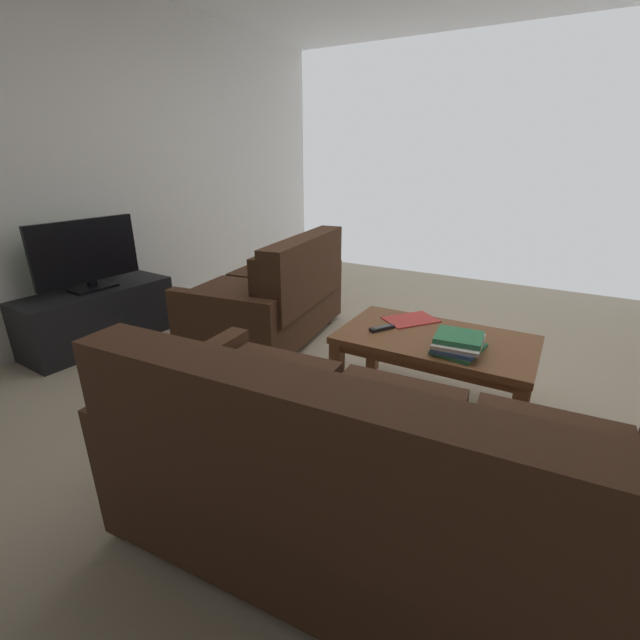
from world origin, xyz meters
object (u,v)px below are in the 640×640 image
object	(u,v)px
loveseat_near	(273,298)
tv_remote	(382,328)
sofa_main	(366,480)
book_stack	(459,343)
coffee_table	(435,348)
tv_stand	(98,316)
loose_magazine	(411,320)
flat_tv	(86,254)

from	to	relation	value
loveseat_near	tv_remote	bearing A→B (deg)	158.58
sofa_main	loveseat_near	distance (m)	2.17
book_stack	tv_remote	bearing A→B (deg)	-8.89
loveseat_near	book_stack	xyz separation A→B (m)	(-1.57, 0.51, 0.15)
loveseat_near	sofa_main	bearing A→B (deg)	134.12
coffee_table	tv_remote	distance (m)	0.32
sofa_main	book_stack	size ratio (longest dim) A/B	5.99
tv_stand	loose_magazine	xyz separation A→B (m)	(-2.36, -0.57, 0.23)
loveseat_near	tv_remote	world-z (taller)	loveseat_near
loveseat_near	book_stack	size ratio (longest dim) A/B	4.48
coffee_table	loose_magazine	xyz separation A→B (m)	(0.21, -0.18, 0.07)
tv_remote	sofa_main	bearing A→B (deg)	109.78
coffee_table	tv_stand	size ratio (longest dim) A/B	0.94
loveseat_near	flat_tv	size ratio (longest dim) A/B	1.78
coffee_table	tv_stand	distance (m)	2.61
tv_remote	flat_tv	bearing A→B (deg)	8.33
loveseat_near	tv_remote	xyz separation A→B (m)	(-1.11, 0.43, 0.11)
loveseat_near	loose_magazine	bearing A→B (deg)	170.78
tv_remote	tv_stand	bearing A→B (deg)	8.36
flat_tv	loose_magazine	xyz separation A→B (m)	(-2.36, -0.57, -0.27)
coffee_table	tv_stand	xyz separation A→B (m)	(2.57, 0.39, -0.16)
coffee_table	tv_remote	world-z (taller)	tv_remote
book_stack	loose_magazine	world-z (taller)	book_stack
coffee_table	loose_magazine	distance (m)	0.29
book_stack	coffee_table	bearing A→B (deg)	-40.21
loveseat_near	loose_magazine	world-z (taller)	loveseat_near
flat_tv	tv_stand	bearing A→B (deg)	62.27
tv_remote	loose_magazine	world-z (taller)	tv_remote
loveseat_near	coffee_table	bearing A→B (deg)	165.07
tv_stand	book_stack	bearing A→B (deg)	-174.54
book_stack	loose_magazine	size ratio (longest dim) A/B	1.02
tv_stand	loose_magazine	distance (m)	2.44
sofa_main	loose_magazine	bearing A→B (deg)	-77.28
tv_stand	loose_magazine	size ratio (longest dim) A/B	3.66
coffee_table	tv_remote	size ratio (longest dim) A/B	6.76
sofa_main	book_stack	xyz separation A→B (m)	(-0.06, -1.05, 0.13)
coffee_table	flat_tv	size ratio (longest dim) A/B	1.34
coffee_table	book_stack	distance (m)	0.23
tv_stand	tv_remote	world-z (taller)	tv_remote
sofa_main	loveseat_near	world-z (taller)	sofa_main
loveseat_near	tv_stand	world-z (taller)	loveseat_near
coffee_table	sofa_main	bearing A→B (deg)	94.61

